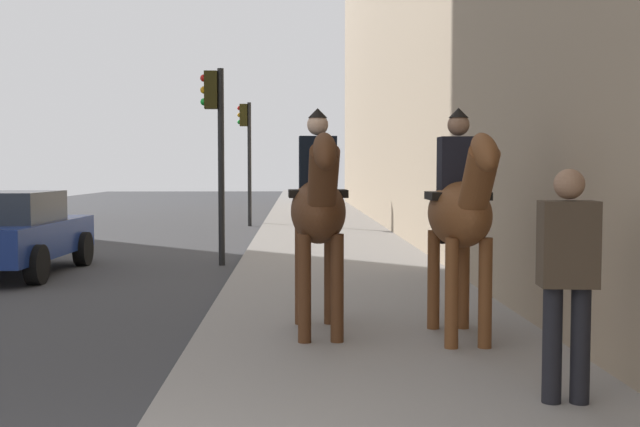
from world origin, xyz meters
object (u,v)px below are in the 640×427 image
mounted_horse_near (318,208)px  traffic_light_near_curb (216,134)px  traffic_light_far_curb (247,144)px  car_near_lane (10,232)px  pedestrian_greeting (568,269)px  mounted_horse_far (460,210)px

mounted_horse_near → traffic_light_near_curb: (6.65, 1.73, 1.06)m
traffic_light_near_curb → traffic_light_far_curb: 10.02m
mounted_horse_near → traffic_light_far_curb: size_ratio=0.59×
car_near_lane → pedestrian_greeting: bearing=-137.3°
pedestrian_greeting → traffic_light_near_curb: traffic_light_near_curb is taller
mounted_horse_far → traffic_light_far_curb: 17.30m
mounted_horse_far → car_near_lane: size_ratio=0.59×
mounted_horse_far → car_near_lane: bearing=-132.0°
car_near_lane → traffic_light_far_curb: bearing=-15.1°
car_near_lane → traffic_light_far_curb: traffic_light_far_curb is taller
pedestrian_greeting → traffic_light_near_curb: bearing=26.5°
pedestrian_greeting → traffic_light_far_curb: 19.44m
pedestrian_greeting → car_near_lane: 10.43m
mounted_horse_near → mounted_horse_far: bearing=76.4°
mounted_horse_near → mounted_horse_far: size_ratio=1.01×
traffic_light_far_curb → mounted_horse_far: bearing=-169.3°
mounted_horse_near → pedestrian_greeting: size_ratio=1.37×
pedestrian_greeting → traffic_light_far_curb: (19.06, 3.53, 1.53)m
pedestrian_greeting → traffic_light_far_curb: bearing=16.1°
mounted_horse_far → traffic_light_near_curb: 7.69m
pedestrian_greeting → traffic_light_near_curb: size_ratio=0.46×
mounted_horse_near → traffic_light_far_curb: bearing=-175.8°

